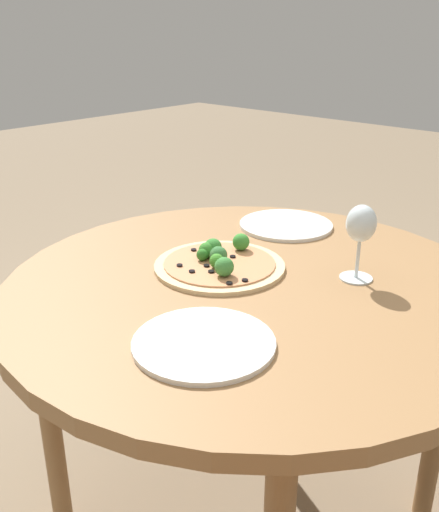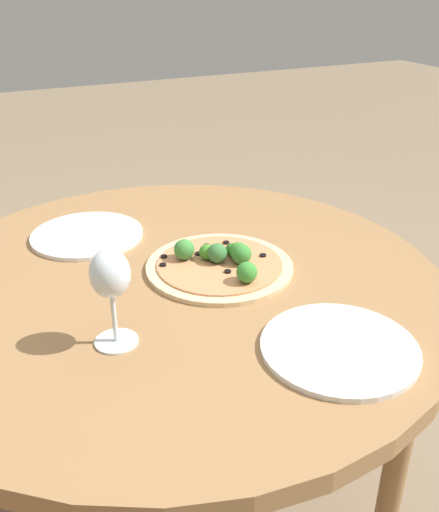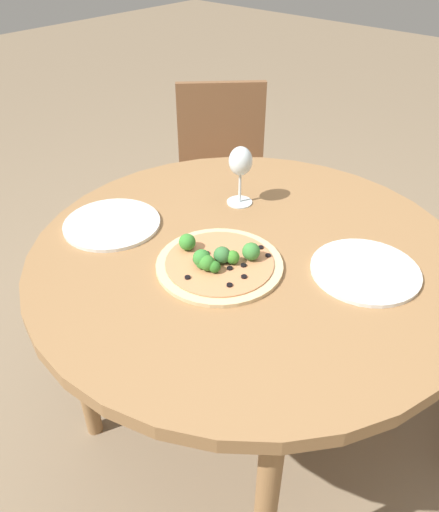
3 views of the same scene
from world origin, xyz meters
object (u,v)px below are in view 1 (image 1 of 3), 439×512
at_px(wine_glass, 361,227).
at_px(plate_near, 204,343).
at_px(plate_far, 286,225).
at_px(pizza, 220,262).

bearing_deg(wine_glass, plate_near, -97.46).
distance_m(wine_glass, plate_near, 0.46).
bearing_deg(plate_far, wine_glass, -28.93).
distance_m(wine_glass, plate_far, 0.39).
bearing_deg(plate_far, pizza, -80.79).
bearing_deg(pizza, plate_near, -52.41).
distance_m(pizza, plate_near, 0.35).
distance_m(pizza, plate_far, 0.34).
height_order(pizza, plate_near, pizza).
xyz_separation_m(wine_glass, plate_far, (-0.32, 0.18, -0.12)).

